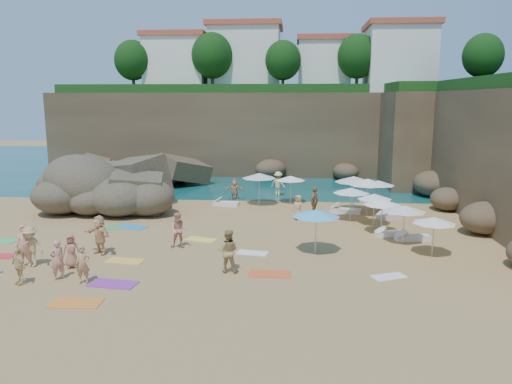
# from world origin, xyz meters

# --- Properties ---
(ground) EXTENTS (120.00, 120.00, 0.00)m
(ground) POSITION_xyz_m (0.00, 0.00, 0.00)
(ground) COLOR tan
(ground) RESTS_ON ground
(seawater) EXTENTS (120.00, 120.00, 0.00)m
(seawater) POSITION_xyz_m (0.00, 30.00, 0.00)
(seawater) COLOR #0C4751
(seawater) RESTS_ON ground
(cliff_back) EXTENTS (44.00, 8.00, 8.00)m
(cliff_back) POSITION_xyz_m (2.00, 25.00, 4.00)
(cliff_back) COLOR brown
(cliff_back) RESTS_ON ground
(cliff_corner) EXTENTS (10.00, 12.00, 8.00)m
(cliff_corner) POSITION_xyz_m (17.00, 20.00, 4.00)
(cliff_corner) COLOR brown
(cliff_corner) RESTS_ON ground
(rock_promontory) EXTENTS (12.00, 7.00, 2.00)m
(rock_promontory) POSITION_xyz_m (-11.00, 16.00, 0.00)
(rock_promontory) COLOR brown
(rock_promontory) RESTS_ON ground
(clifftop_buildings) EXTENTS (28.48, 9.48, 7.00)m
(clifftop_buildings) POSITION_xyz_m (2.96, 25.79, 11.24)
(clifftop_buildings) COLOR white
(clifftop_buildings) RESTS_ON cliff_back
(clifftop_trees) EXTENTS (35.60, 23.82, 4.40)m
(clifftop_trees) POSITION_xyz_m (4.78, 19.52, 11.26)
(clifftop_trees) COLOR #11380F
(clifftop_trees) RESTS_ON ground
(marina_masts) EXTENTS (3.10, 0.10, 6.00)m
(marina_masts) POSITION_xyz_m (-16.50, 30.00, 3.00)
(marina_masts) COLOR white
(marina_masts) RESTS_ON ground
(rock_outcrop) EXTENTS (10.16, 8.37, 3.62)m
(rock_outcrop) POSITION_xyz_m (-8.92, 6.04, 0.00)
(rock_outcrop) COLOR brown
(rock_outcrop) RESTS_ON ground
(flag_pole) EXTENTS (0.71, 0.07, 3.64)m
(flag_pole) POSITION_xyz_m (-9.17, 6.16, 2.32)
(flag_pole) COLOR silver
(flag_pole) RESTS_ON ground
(parasol_0) EXTENTS (2.44, 2.44, 2.31)m
(parasol_0) POSITION_xyz_m (1.78, 8.58, 2.12)
(parasol_0) COLOR silver
(parasol_0) RESTS_ON ground
(parasol_1) EXTENTS (2.54, 2.54, 2.40)m
(parasol_1) POSITION_xyz_m (8.97, 6.01, 2.20)
(parasol_1) COLOR silver
(parasol_1) RESTS_ON ground
(parasol_2) EXTENTS (2.12, 2.12, 2.00)m
(parasol_2) POSITION_xyz_m (3.98, 9.39, 1.84)
(parasol_2) COLOR silver
(parasol_2) RESTS_ON ground
(parasol_3) EXTENTS (2.13, 2.13, 2.01)m
(parasol_3) POSITION_xyz_m (9.95, 7.77, 1.85)
(parasol_3) COLOR silver
(parasol_3) RESTS_ON ground
(parasol_4) EXTENTS (2.03, 2.03, 1.92)m
(parasol_4) POSITION_xyz_m (9.01, 3.37, 1.76)
(parasol_4) COLOR silver
(parasol_4) RESTS_ON ground
(parasol_5) EXTENTS (2.55, 2.55, 2.41)m
(parasol_5) POSITION_xyz_m (8.19, 6.96, 2.21)
(parasol_5) COLOR silver
(parasol_5) RESTS_ON ground
(parasol_7) EXTENTS (2.08, 2.08, 1.97)m
(parasol_7) POSITION_xyz_m (9.16, 1.51, 1.80)
(parasol_7) COLOR silver
(parasol_7) RESTS_ON ground
(parasol_8) EXTENTS (2.20, 2.20, 2.08)m
(parasol_8) POSITION_xyz_m (7.75, 4.44, 1.91)
(parasol_8) COLOR silver
(parasol_8) RESTS_ON ground
(parasol_9) EXTENTS (2.17, 2.17, 2.05)m
(parasol_9) POSITION_xyz_m (9.97, -0.38, 1.89)
(parasol_9) COLOR silver
(parasol_9) RESTS_ON ground
(parasol_10) EXTENTS (2.33, 2.33, 2.20)m
(parasol_10) POSITION_xyz_m (5.35, -2.38, 2.02)
(parasol_10) COLOR silver
(parasol_10) RESTS_ON ground
(parasol_11) EXTENTS (2.03, 2.03, 1.92)m
(parasol_11) POSITION_xyz_m (10.95, -2.35, 1.76)
(parasol_11) COLOR silver
(parasol_11) RESTS_ON ground
(lounger_0) EXTENTS (1.92, 0.90, 0.29)m
(lounger_0) POSITION_xyz_m (-0.54, 8.17, 0.14)
(lounger_0) COLOR white
(lounger_0) RESTS_ON ground
(lounger_1) EXTENTS (1.98, 1.28, 0.29)m
(lounger_1) POSITION_xyz_m (10.04, 10.11, 0.15)
(lounger_1) COLOR silver
(lounger_1) RESTS_ON ground
(lounger_2) EXTENTS (2.00, 1.38, 0.30)m
(lounger_2) POSITION_xyz_m (10.41, 5.20, 0.15)
(lounger_2) COLOR silver
(lounger_2) RESTS_ON ground
(lounger_3) EXTENTS (1.82, 0.95, 0.27)m
(lounger_3) POSITION_xyz_m (9.65, 1.09, 0.13)
(lounger_3) COLOR white
(lounger_3) RESTS_ON ground
(lounger_4) EXTENTS (2.12, 1.08, 0.31)m
(lounger_4) POSITION_xyz_m (7.67, 6.59, 0.16)
(lounger_4) COLOR silver
(lounger_4) RESTS_ON ground
(lounger_5) EXTENTS (1.91, 0.88, 0.29)m
(lounger_5) POSITION_xyz_m (10.63, 0.29, 0.14)
(lounger_5) COLOR silver
(lounger_5) RESTS_ON ground
(towel_2) EXTENTS (1.93, 1.02, 0.03)m
(towel_2) POSITION_xyz_m (-3.74, -9.22, 0.02)
(towel_2) COLOR orange
(towel_2) RESTS_ON ground
(towel_3) EXTENTS (1.64, 1.01, 0.03)m
(towel_3) POSITION_xyz_m (-11.20, -1.55, 0.01)
(towel_3) COLOR #38C56A
(towel_3) RESTS_ON ground
(towel_4) EXTENTS (1.82, 1.06, 0.03)m
(towel_4) POSITION_xyz_m (-3.56, -4.30, 0.02)
(towel_4) COLOR #FFBF43
(towel_4) RESTS_ON ground
(towel_5) EXTENTS (1.63, 1.01, 0.03)m
(towel_5) POSITION_xyz_m (2.26, -2.62, 0.01)
(towel_5) COLOR white
(towel_5) RESTS_ON ground
(towel_6) EXTENTS (2.05, 1.20, 0.03)m
(towel_6) POSITION_xyz_m (-3.06, -7.21, 0.02)
(towel_6) COLOR purple
(towel_6) RESTS_ON ground
(towel_8) EXTENTS (2.12, 1.61, 0.03)m
(towel_8) POSITION_xyz_m (-5.28, 1.85, 0.02)
(towel_8) COLOR #298CDB
(towel_8) RESTS_ON ground
(towel_10) EXTENTS (1.82, 0.93, 0.03)m
(towel_10) POSITION_xyz_m (3.27, -5.54, 0.02)
(towel_10) COLOR #F55726
(towel_10) RESTS_ON ground
(towel_11) EXTENTS (2.01, 1.51, 0.03)m
(towel_11) POSITION_xyz_m (-6.00, 1.65, 0.02)
(towel_11) COLOR green
(towel_11) RESTS_ON ground
(towel_12) EXTENTS (1.80, 1.28, 0.03)m
(towel_12) POSITION_xyz_m (-0.70, -0.50, 0.01)
(towel_12) COLOR #FFF143
(towel_12) RESTS_ON ground
(towel_13) EXTENTS (1.63, 1.25, 0.03)m
(towel_13) POSITION_xyz_m (8.35, -5.45, 0.01)
(towel_13) COLOR white
(towel_13) RESTS_ON ground
(person_stand_0) EXTENTS (0.77, 0.56, 1.95)m
(person_stand_0) POSITION_xyz_m (-7.75, -5.42, 0.97)
(person_stand_0) COLOR tan
(person_stand_0) RESTS_ON ground
(person_stand_1) EXTENTS (0.98, 0.79, 1.92)m
(person_stand_1) POSITION_xyz_m (1.44, -5.37, 0.96)
(person_stand_1) COLOR tan
(person_stand_1) RESTS_ON ground
(person_stand_2) EXTENTS (1.33, 0.99, 1.91)m
(person_stand_2) POSITION_xyz_m (3.00, 12.11, 0.95)
(person_stand_2) COLOR #F9CE8D
(person_stand_2) RESTS_ON ground
(person_stand_3) EXTENTS (0.84, 1.22, 1.93)m
(person_stand_3) POSITION_xyz_m (5.57, 5.36, 0.97)
(person_stand_3) COLOR #98734C
(person_stand_3) RESTS_ON ground
(person_stand_4) EXTENTS (0.88, 0.78, 1.59)m
(person_stand_4) POSITION_xyz_m (4.52, 4.40, 0.79)
(person_stand_4) COLOR tan
(person_stand_4) RESTS_ON ground
(person_stand_5) EXTENTS (1.46, 0.44, 1.57)m
(person_stand_5) POSITION_xyz_m (-0.20, 10.39, 0.78)
(person_stand_5) COLOR tan
(person_stand_5) RESTS_ON ground
(person_stand_6) EXTENTS (0.72, 0.74, 1.72)m
(person_stand_6) POSITION_xyz_m (-5.55, -6.83, 0.86)
(person_stand_6) COLOR tan
(person_stand_6) RESTS_ON ground
(person_lie_0) EXTENTS (1.24, 1.86, 0.49)m
(person_lie_0) POSITION_xyz_m (-7.48, -5.39, 0.24)
(person_lie_0) COLOR tan
(person_lie_0) RESTS_ON ground
(person_lie_1) EXTENTS (1.54, 1.76, 0.37)m
(person_lie_1) POSITION_xyz_m (-6.85, -7.52, 0.19)
(person_lie_1) COLOR #E9C684
(person_lie_1) RESTS_ON ground
(person_lie_2) EXTENTS (1.27, 1.67, 0.40)m
(person_lie_2) POSITION_xyz_m (-5.62, -5.37, 0.20)
(person_lie_2) COLOR #AA6B55
(person_lie_2) RESTS_ON ground
(person_lie_3) EXTENTS (2.48, 2.53, 0.51)m
(person_lie_3) POSITION_xyz_m (-5.13, -3.33, 0.25)
(person_lie_3) COLOR #E3B077
(person_lie_3) RESTS_ON ground
(person_lie_4) EXTENTS (0.79, 1.64, 0.38)m
(person_lie_4) POSITION_xyz_m (-4.28, -7.22, 0.19)
(person_lie_4) COLOR tan
(person_lie_4) RESTS_ON ground
(person_lie_5) EXTENTS (1.04, 1.88, 0.68)m
(person_lie_5) POSITION_xyz_m (-1.52, -2.04, 0.34)
(person_lie_5) COLOR tan
(person_lie_5) RESTS_ON ground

